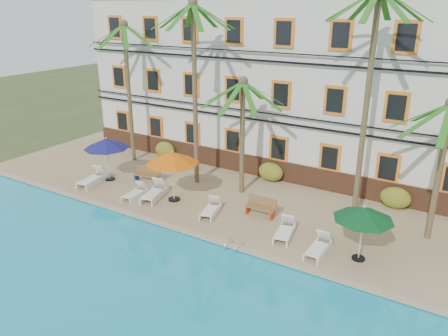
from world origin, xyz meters
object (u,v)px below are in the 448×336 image
Objects in this scene: palm_e at (444,149)px; palm_c at (243,118)px; umbrella_red at (172,158)px; lounger_f at (319,247)px; palm_a at (128,74)px; palm_d at (369,81)px; lounger_d at (211,209)px; pool_ladder at (233,248)px; lounger_a at (93,179)px; bench_left at (147,174)px; lounger_b at (136,193)px; umbrella_blue at (106,144)px; lounger_c at (155,192)px; umbrella_green at (364,214)px; bench_right at (261,206)px; palm_b at (194,72)px; lounger_e at (285,231)px.

palm_c is at bearing 179.47° from palm_e.
umbrella_red is (-11.88, -2.67, -1.76)m from palm_e.
palm_a is at bearing 161.98° from lounger_f.
lounger_d is at bearing -151.93° from palm_d.
lounger_f is at bearing -6.83° from lounger_d.
pool_ladder is (-3.17, -1.53, -0.27)m from lounger_f.
lounger_a reaches higher than bench_left.
lounger_b is 4.51m from lounger_d.
bench_left is at bearing 37.94° from lounger_a.
palm_a is at bearing 176.84° from palm_e.
umbrella_blue is 1.21× the size of lounger_c.
palm_d is at bearing 108.97° from umbrella_green.
palm_d is 9.96m from umbrella_red.
lounger_d is (3.57, -0.03, -0.05)m from lounger_c.
lounger_c is (-12.93, -2.97, -3.78)m from palm_e.
umbrella_blue reaches higher than bench_right.
palm_c is 7.89m from lounger_f.
palm_e is at bearing 14.56° from bench_right.
umbrella_blue is (-7.43, -2.46, -1.91)m from palm_c.
lounger_d is 1.03× the size of lounger_f.
lounger_c is 3.57m from lounger_d.
lounger_b is (-1.96, -0.76, -2.09)m from umbrella_red.
bench_left is (-2.89, 1.24, -1.87)m from umbrella_red.
palm_a is at bearing 142.12° from lounger_c.
lounger_c reaches higher than bench_right.
palm_b is 6.51m from umbrella_blue.
palm_b is 3.61m from palm_c.
bench_left is (-11.14, 2.26, 0.20)m from lounger_f.
palm_a reaches higher than palm_c.
lounger_e is at bearing -10.31° from bench_left.
lounger_e is at bearing 162.57° from lounger_f.
palm_e reaches higher than umbrella_blue.
umbrella_red is 1.45× the size of lounger_e.
bench_left is 7.56m from bench_right.
bench_left is at bearing 24.70° from umbrella_blue.
umbrella_blue is 13.40m from lounger_f.
palm_a is 13.98m from pool_ladder.
umbrella_green is 12.90m from bench_left.
palm_b is 1.59× the size of palm_e.
lounger_f is at bearing -1.64° from lounger_a.
palm_a reaches higher than lounger_f.
lounger_f is at bearing 25.71° from pool_ladder.
pool_ladder is at bearing -26.61° from umbrella_red.
lounger_d is 0.96× the size of lounger_e.
umbrella_red is 1.75× the size of bench_left.
lounger_c is at bearing -169.15° from bench_right.
palm_c reaches higher than umbrella_green.
umbrella_red is 2.30m from lounger_c.
lounger_c is at bearing -167.06° from palm_e.
palm_c reaches higher than bench_left.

